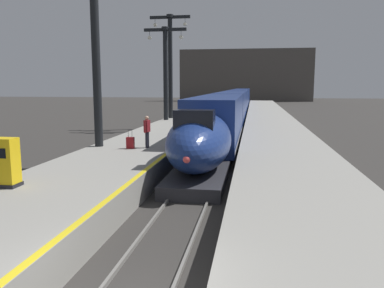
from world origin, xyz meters
The scene contains 13 objects.
platform_left centered at (-4.05, 24.75, 0.53)m, with size 4.80×110.00×1.05m, color gray.
platform_right centered at (4.05, 24.75, 0.53)m, with size 4.80×110.00×1.05m, color gray.
platform_left_safety_stripe centered at (-1.77, 24.75, 1.05)m, with size 0.20×107.80×0.01m, color yellow.
rail_main_left centered at (-0.75, 27.50, 0.06)m, with size 0.08×110.00×0.12m, color slate.
rail_main_right centered at (0.75, 27.50, 0.06)m, with size 0.08×110.00×0.12m, color slate.
highspeed_train_main centered at (0.00, 44.47, 1.97)m, with size 2.92×75.69×3.60m.
station_column_mid centered at (-5.90, 13.73, 6.62)m, with size 4.00×0.68×9.26m.
station_column_far centered at (-5.90, 30.19, 6.28)m, with size 4.00×0.68×8.62m.
station_column_distant centered at (-5.90, 32.34, 7.06)m, with size 4.00×0.68×10.09m.
passenger_near_edge centered at (-3.17, 13.62, 2.04)m, with size 0.28×0.56×1.69m.
rolling_suitcase centered at (-3.97, 13.23, 1.35)m, with size 0.40×0.22×0.98m.
ticket_machine_yellow centered at (-5.55, 5.18, 1.79)m, with size 0.76×0.62×1.60m.
terminus_back_wall centered at (0.00, 102.00, 7.00)m, with size 36.00×2.00×14.00m, color #4C4742.
Camera 1 is at (2.34, -6.09, 4.33)m, focal length 36.36 mm.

